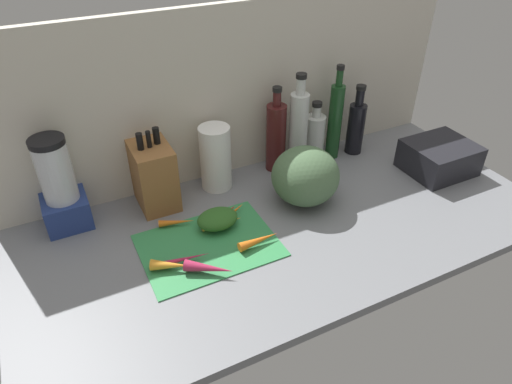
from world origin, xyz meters
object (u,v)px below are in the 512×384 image
object	(u,v)px
carrot_1	(231,214)
carrot_4	(224,213)
bottle_1	(298,130)
bottle_2	(315,137)
carrot_0	(259,240)
carrot_5	(176,222)
winter_squash	(305,176)
carrot_3	(180,260)
knife_block	(154,175)
carrot_6	(209,268)
bottle_4	(356,126)
bottle_0	(276,136)
carrot_2	(222,222)
cutting_board	(209,245)
blender_appliance	(60,189)
bottle_3	(335,120)
dish_rack	(439,157)
carrot_7	(170,265)
paper_towel_roll	(216,158)

from	to	relation	value
carrot_1	carrot_4	size ratio (longest dim) A/B	1.33
bottle_1	bottle_2	size ratio (longest dim) A/B	1.55
carrot_0	carrot_5	bearing A→B (deg)	134.21
winter_squash	bottle_2	distance (cm)	28.24
carrot_3	carrot_4	xyz separation A→B (cm)	(19.78, 14.48, 0.23)
carrot_1	knife_block	world-z (taller)	knife_block
carrot_6	bottle_4	world-z (taller)	bottle_4
bottle_0	bottle_2	bearing A→B (deg)	-2.97
carrot_2	bottle_0	size ratio (longest dim) A/B	0.39
cutting_board	carrot_4	world-z (taller)	carrot_4
carrot_6	blender_appliance	distance (cm)	53.15
carrot_1	bottle_2	size ratio (longest dim) A/B	0.58
bottle_3	dish_rack	bearing A→B (deg)	-42.27
carrot_5	winter_squash	distance (cm)	44.79
carrot_7	dish_rack	size ratio (longest dim) A/B	0.47
carrot_4	paper_towel_roll	distance (cm)	21.26
carrot_6	bottle_3	bearing A→B (deg)	30.26
carrot_1	carrot_7	world-z (taller)	carrot_7
carrot_0	winter_squash	distance (cm)	29.32
carrot_0	carrot_4	bearing A→B (deg)	102.77
paper_towel_roll	bottle_3	bearing A→B (deg)	-0.76
cutting_board	winter_squash	bearing A→B (deg)	11.02
blender_appliance	carrot_2	bearing A→B (deg)	-29.44
cutting_board	carrot_2	size ratio (longest dim) A/B	3.16
winter_squash	dish_rack	size ratio (longest dim) A/B	0.96
carrot_7	paper_towel_roll	world-z (taller)	paper_towel_roll
blender_appliance	bottle_4	world-z (taller)	blender_appliance
knife_block	bottle_0	xyz separation A→B (cm)	(46.64, 2.02, 2.29)
knife_block	bottle_1	world-z (taller)	bottle_1
bottle_4	carrot_2	bearing A→B (deg)	-162.16
blender_appliance	bottle_3	size ratio (longest dim) A/B	0.83
carrot_2	bottle_2	distance (cm)	54.67
carrot_3	paper_towel_roll	xyz separation A→B (cm)	(24.93, 32.75, 9.80)
winter_squash	bottle_0	bearing A→B (deg)	86.88
blender_appliance	carrot_6	bearing A→B (deg)	-52.72
carrot_0	bottle_3	distance (cm)	62.45
carrot_5	dish_rack	xyz separation A→B (cm)	(98.57, -11.48, 3.70)
carrot_0	carrot_4	xyz separation A→B (cm)	(-3.93, 17.35, -0.21)
paper_towel_roll	carrot_5	bearing A→B (deg)	-142.20
knife_block	carrot_4	bearing A→B (deg)	-46.27
carrot_7	bottle_1	distance (cm)	69.39
carrot_5	bottle_2	xyz separation A→B (cm)	(61.38, 16.49, 7.88)
bottle_3	dish_rack	world-z (taller)	bottle_3
dish_rack	carrot_0	bearing A→B (deg)	-174.04
bottle_2	cutting_board	bearing A→B (deg)	-152.12
carrot_1	paper_towel_roll	size ratio (longest dim) A/B	0.59
bottle_2	dish_rack	world-z (taller)	bottle_2
carrot_6	winter_squash	xyz separation A→B (cm)	(42.36, 18.80, 7.30)
carrot_0	knife_block	bearing A→B (deg)	120.77
paper_towel_roll	cutting_board	bearing A→B (deg)	-117.08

